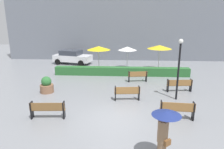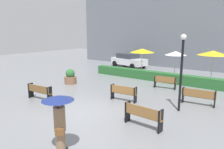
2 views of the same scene
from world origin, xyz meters
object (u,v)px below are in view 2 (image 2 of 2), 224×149
object	(u,v)px
patio_umbrella_white	(176,53)
patio_umbrella_yellow_far	(213,53)
pedestrian_with_umbrella	(59,115)
bench_far_right	(199,96)
bench_mid_center	(123,92)
bench_near_left	(39,91)
lamp_post	(182,65)
bench_near_right	(143,115)
parked_car	(128,60)
bench_back_row	(165,81)
patio_umbrella_yellow	(142,51)
planter_pot	(70,77)

from	to	relation	value
patio_umbrella_white	patio_umbrella_yellow_far	size ratio (longest dim) A/B	0.91
pedestrian_with_umbrella	patio_umbrella_white	world-z (taller)	patio_umbrella_white
bench_far_right	bench_mid_center	xyz separation A→B (m)	(-3.71, -1.83, 0.01)
bench_near_left	lamp_post	xyz separation A→B (m)	(7.28, 3.06, 1.83)
bench_near_left	patio_umbrella_white	bearing A→B (deg)	69.05
bench_near_right	patio_umbrella_yellow_far	world-z (taller)	patio_umbrella_yellow_far
pedestrian_with_umbrella	parked_car	xyz separation A→B (m)	(-7.30, 16.25, -0.51)
bench_back_row	parked_car	size ratio (longest dim) A/B	0.35
patio_umbrella_yellow	parked_car	bearing A→B (deg)	136.34
bench_near_right	patio_umbrella_yellow_far	xyz separation A→B (m)	(0.66, 10.26, 1.80)
bench_far_right	patio_umbrella_yellow	bearing A→B (deg)	139.48
bench_far_right	bench_mid_center	bearing A→B (deg)	-153.78
lamp_post	bench_far_right	bearing A→B (deg)	69.26
bench_far_right	parked_car	xyz separation A→B (m)	(-9.81, 8.72, 0.29)
bench_far_right	patio_umbrella_yellow_far	world-z (taller)	patio_umbrella_yellow_far
bench_near_right	pedestrian_with_umbrella	xyz separation A→B (m)	(-1.31, -3.29, 0.76)
parked_car	pedestrian_with_umbrella	bearing A→B (deg)	-65.80
bench_far_right	pedestrian_with_umbrella	world-z (taller)	pedestrian_with_umbrella
bench_back_row	lamp_post	xyz separation A→B (m)	(2.24, -3.70, 1.85)
patio_umbrella_yellow	patio_umbrella_white	distance (m)	2.94
bench_near_right	patio_umbrella_yellow_far	distance (m)	10.44
bench_back_row	planter_pot	size ratio (longest dim) A/B	1.37
bench_far_right	patio_umbrella_yellow_far	xyz separation A→B (m)	(-0.54, 6.02, 1.83)
bench_near_right	planter_pot	size ratio (longest dim) A/B	1.52
bench_far_right	bench_back_row	bearing A→B (deg)	141.75
bench_back_row	bench_far_right	world-z (taller)	bench_far_right
bench_mid_center	planter_pot	bearing A→B (deg)	168.62
bench_far_right	planter_pot	world-z (taller)	planter_pot
patio_umbrella_white	lamp_post	bearing A→B (deg)	-68.99
patio_umbrella_white	patio_umbrella_yellow_far	world-z (taller)	patio_umbrella_yellow_far
bench_back_row	patio_umbrella_yellow	size ratio (longest dim) A/B	0.64
patio_umbrella_yellow	bench_far_right	bearing A→B (deg)	-40.52
bench_near_right	bench_mid_center	world-z (taller)	bench_near_right
patio_umbrella_yellow	patio_umbrella_yellow_far	bearing A→B (deg)	5.65
bench_mid_center	parked_car	xyz separation A→B (m)	(-6.09, 10.55, 0.28)
lamp_post	patio_umbrella_yellow_far	distance (m)	7.51
bench_mid_center	patio_umbrella_yellow_far	bearing A→B (deg)	67.97
bench_far_right	lamp_post	world-z (taller)	lamp_post
planter_pot	parked_car	bearing A→B (deg)	93.02
bench_near_right	patio_umbrella_yellow_far	bearing A→B (deg)	86.34
bench_mid_center	patio_umbrella_yellow_far	world-z (taller)	patio_umbrella_yellow_far
planter_pot	patio_umbrella_yellow_far	size ratio (longest dim) A/B	0.45
lamp_post	patio_umbrella_yellow	distance (m)	9.04
bench_near_left	patio_umbrella_yellow_far	bearing A→B (deg)	55.34
patio_umbrella_white	patio_umbrella_yellow_far	bearing A→B (deg)	-8.39
bench_back_row	bench_near_left	distance (m)	8.43
planter_pot	lamp_post	distance (m)	8.98
bench_mid_center	pedestrian_with_umbrella	distance (m)	5.88
bench_near_left	pedestrian_with_umbrella	world-z (taller)	pedestrian_with_umbrella
bench_near_left	patio_umbrella_yellow	world-z (taller)	patio_umbrella_yellow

